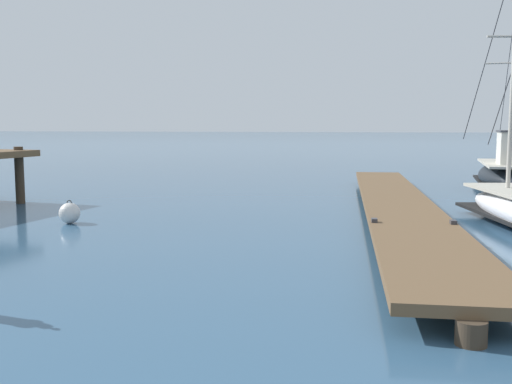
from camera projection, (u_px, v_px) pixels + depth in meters
name	position (u px, v px, depth m)	size (l,w,h in m)	color
floating_dock	(397.00, 203.00, 16.15)	(2.95, 19.56, 0.53)	brown
fishing_boat_0	(509.00, 173.00, 22.52)	(2.61, 6.62, 7.37)	black
mooring_buoy	(70.00, 213.00, 15.01)	(0.53, 0.53, 0.60)	silver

